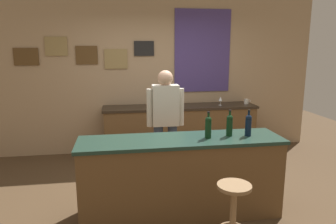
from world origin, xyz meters
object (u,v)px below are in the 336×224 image
Objects in this scene: bartender at (165,120)px; wine_bottle_c at (248,124)px; bar_stool at (233,206)px; wine_bottle_b at (230,124)px; wine_glass_b at (162,101)px; wine_glass_d at (220,99)px; wine_glass_c at (182,99)px; wine_glass_a at (150,101)px; coffee_mug at (246,101)px; wine_bottle_a at (208,126)px.

wine_bottle_c is at bearing -47.15° from bartender.
bar_stool is 0.99m from wine_bottle_b.
wine_glass_b is 1.06m from wine_glass_d.
bar_stool is 4.39× the size of wine_glass_c.
wine_glass_c and wine_glass_d have the same top height.
bartender reaches higher than wine_glass_a.
wine_glass_d is at bearing 2.57° from wine_glass_b.
wine_bottle_c reaches higher than coffee_mug.
bartender is 1.33m from wine_glass_c.
wine_bottle_a and wine_bottle_b have the same top height.
wine_bottle_a is 2.45× the size of coffee_mug.
wine_glass_a is 0.20m from wine_glass_b.
wine_bottle_a is 2.09m from wine_glass_a.
wine_glass_d is (0.34, 2.02, -0.05)m from wine_bottle_c.
bar_stool is 2.86m from wine_glass_a.
wine_glass_a is at bearing 162.86° from wine_glass_b.
wine_glass_b is (-0.72, 1.97, -0.05)m from wine_bottle_c.
wine_glass_b is 1.00× the size of wine_glass_d.
wine_glass_a is at bearing -178.78° from coffee_mug.
bar_stool is 2.22× the size of wine_bottle_b.
wine_bottle_b is 2.30m from coffee_mug.
bar_stool is 4.39× the size of wine_glass_d.
wine_glass_a is at bearing 102.03° from wine_bottle_a.
wine_glass_b reaches higher than coffee_mug.
coffee_mug is at bearing 67.54° from wine_bottle_c.
bartender is at bearing -111.67° from wine_glass_c.
wine_bottle_c reaches higher than wine_glass_b.
bartender is 1.22m from wine_bottle_c.
wine_glass_b is at bearing 104.64° from wine_bottle_b.
bar_stool is 4.39× the size of wine_glass_a.
wine_glass_c is 1.20m from coffee_mug.
wine_bottle_b is at bearing -70.70° from wine_glass_a.
coffee_mug is (1.19, -0.05, -0.06)m from wine_glass_c.
bartender is at bearing -145.08° from coffee_mug.
coffee_mug is at bearing 65.36° from bar_stool.
bartender is 1.09m from wine_glass_b.
wine_glass_a is at bearing 109.30° from wine_bottle_b.
wine_bottle_c is (0.83, -0.89, 0.12)m from bartender.
wine_glass_c is (0.58, 0.09, 0.00)m from wine_glass_a.
wine_bottle_c is at bearing -7.80° from wine_bottle_b.
wine_glass_a and wine_glass_b have the same top height.
wine_bottle_b is at bearing -105.60° from wine_glass_d.
bar_stool is at bearing -120.36° from wine_bottle_c.
bartender is 10.45× the size of wine_glass_b.
wine_glass_c is at bearing 99.08° from wine_bottle_c.
wine_glass_b is at bearing -177.43° from wine_glass_d.
coffee_mug reaches higher than bar_stool.
wine_bottle_c reaches higher than wine_glass_d.
wine_bottle_b reaches higher than wine_glass_d.
bartender is 1.74m from bar_stool.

